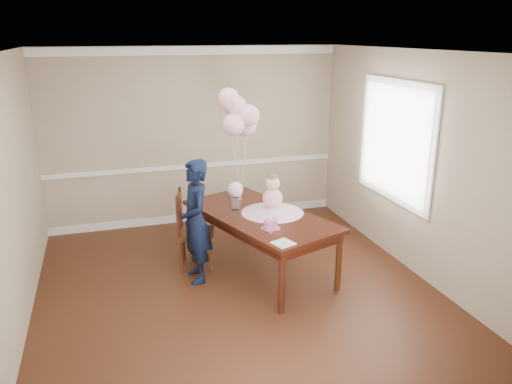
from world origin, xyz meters
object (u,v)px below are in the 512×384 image
object	(u,v)px
dining_chair_seat	(196,234)
woman	(196,221)
dining_table_top	(260,216)
birthday_cake	(270,224)

from	to	relation	value
dining_chair_seat	woman	size ratio (longest dim) A/B	0.29
dining_table_top	birthday_cake	world-z (taller)	birthday_cake
dining_table_top	dining_chair_seat	xyz separation A→B (m)	(-0.74, 0.36, -0.29)
dining_chair_seat	woman	xyz separation A→B (m)	(-0.06, -0.34, 0.30)
dining_table_top	birthday_cake	distance (m)	0.51
dining_chair_seat	dining_table_top	bearing A→B (deg)	-11.76
woman	dining_chair_seat	bearing A→B (deg)	168.51
woman	dining_table_top	bearing A→B (deg)	87.38
birthday_cake	dining_chair_seat	xyz separation A→B (m)	(-0.70, 0.86, -0.37)
dining_table_top	woman	distance (m)	0.80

